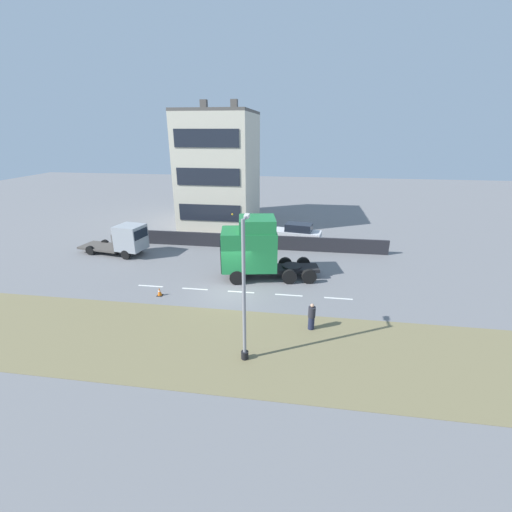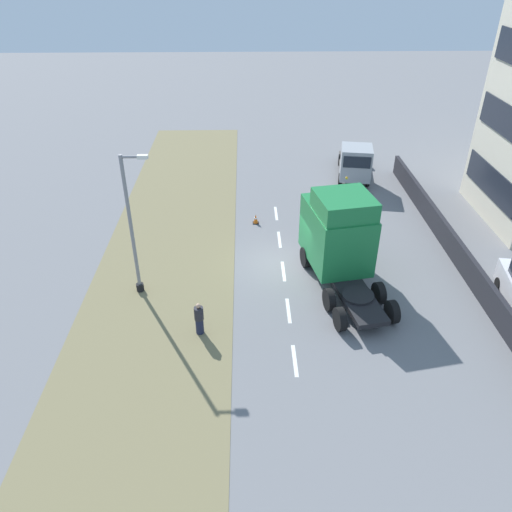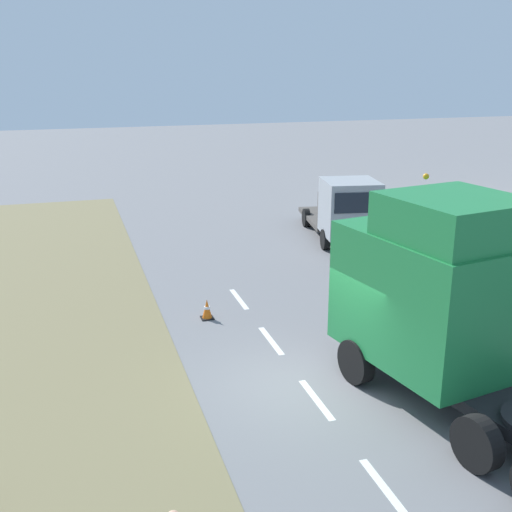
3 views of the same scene
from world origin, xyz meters
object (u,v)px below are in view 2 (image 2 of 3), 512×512
Objects in this scene: lorry_cab at (339,236)px; pedestrian at (199,319)px; flatbed_truck at (355,163)px; lamp_post at (134,234)px; traffic_cone_lead at (256,219)px.

pedestrian is at bearing -157.44° from lorry_cab.
flatbed_truck is 0.93× the size of lamp_post.
lamp_post is (-9.43, -1.07, 0.84)m from lorry_cab.
traffic_cone_lead is (-3.83, 5.61, -1.99)m from lorry_cab.
lamp_post is at bearing 133.88° from pedestrian.
lorry_cab is 7.07m from traffic_cone_lead.
lamp_post is 9.17m from traffic_cone_lead.
pedestrian is at bearing -104.90° from traffic_cone_lead.
lamp_post is (-12.54, -12.53, 1.69)m from flatbed_truck.
flatbed_truck is at bearing 40.17° from traffic_cone_lead.
lorry_cab is 12.55× the size of traffic_cone_lead.
traffic_cone_lead is at bearing 75.10° from pedestrian.
pedestrian is (3.00, -3.12, -2.36)m from lamp_post.
lorry_cab is 4.72× the size of pedestrian.
lorry_cab is 1.15× the size of flatbed_truck.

